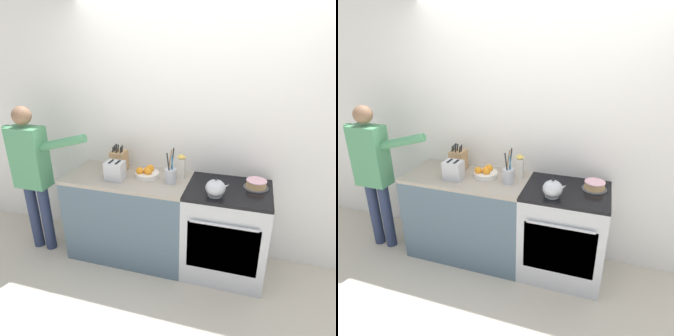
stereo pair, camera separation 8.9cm
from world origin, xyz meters
TOP-DOWN VIEW (x-y plane):
  - ground_plane at (0.00, 0.00)m, footprint 16.00×16.00m
  - wall_back at (0.00, 0.63)m, footprint 8.00×0.04m
  - counter_cabinet at (-0.69, 0.30)m, footprint 1.22×0.61m
  - stove_range at (0.30, 0.30)m, footprint 0.76×0.64m
  - layer_cake at (0.54, 0.39)m, footprint 0.22×0.22m
  - tea_kettle at (0.20, 0.14)m, footprint 0.21×0.17m
  - knife_block at (-0.83, 0.43)m, footprint 0.14×0.16m
  - utensil_crock at (-0.24, 0.28)m, footprint 0.11×0.11m
  - fruit_bowl at (-0.50, 0.35)m, footprint 0.23×0.23m
  - toaster at (-0.77, 0.20)m, footprint 0.19×0.14m
  - milk_carton at (-0.17, 0.43)m, footprint 0.07×0.07m
  - person_baker at (-1.65, 0.12)m, footprint 0.91×0.20m

SIDE VIEW (x-z plane):
  - ground_plane at x=0.00m, z-range 0.00..0.00m
  - counter_cabinet at x=-0.69m, z-range 0.00..0.90m
  - stove_range at x=0.30m, z-range 0.00..0.90m
  - layer_cake at x=0.54m, z-range 0.90..0.98m
  - person_baker at x=-1.65m, z-range 0.15..1.73m
  - fruit_bowl at x=-0.50m, z-range 0.89..1.00m
  - tea_kettle at x=0.20m, z-range 0.89..1.06m
  - utensil_crock at x=-0.24m, z-range 0.81..1.15m
  - toaster at x=-0.77m, z-range 0.90..1.09m
  - knife_block at x=-0.83m, z-range 0.86..1.16m
  - milk_carton at x=-0.17m, z-range 0.90..1.14m
  - wall_back at x=0.00m, z-range 0.00..2.60m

